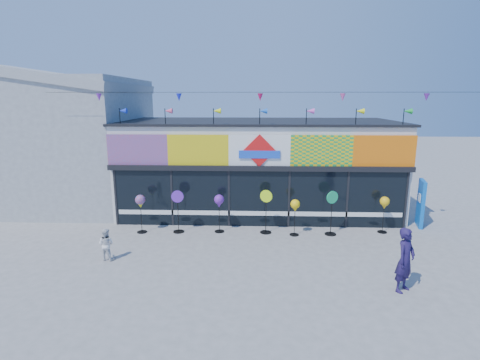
{
  "coord_description": "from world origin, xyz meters",
  "views": [
    {
      "loc": [
        -0.22,
        -11.05,
        5.1
      ],
      "look_at": [
        -0.7,
        2.0,
        2.22
      ],
      "focal_mm": 28.0,
      "sensor_mm": 36.0,
      "label": 1
    }
  ],
  "objects_px": {
    "blue_sign": "(421,203)",
    "spinner_4": "(295,207)",
    "spinner_2": "(219,202)",
    "child": "(106,244)",
    "spinner_5": "(332,212)",
    "spinner_3": "(266,210)",
    "adult_man": "(405,260)",
    "spinner_0": "(140,202)",
    "spinner_6": "(384,204)",
    "spinner_1": "(178,210)"
  },
  "relations": [
    {
      "from": "blue_sign",
      "to": "spinner_4",
      "type": "bearing_deg",
      "value": -153.09
    },
    {
      "from": "spinner_2",
      "to": "child",
      "type": "relative_size",
      "value": 1.42
    },
    {
      "from": "spinner_2",
      "to": "spinner_5",
      "type": "distance_m",
      "value": 4.27
    },
    {
      "from": "spinner_3",
      "to": "adult_man",
      "type": "xyz_separation_m",
      "value": [
        3.57,
        -4.31,
        -0.01
      ]
    },
    {
      "from": "blue_sign",
      "to": "spinner_0",
      "type": "distance_m",
      "value": 11.11
    },
    {
      "from": "blue_sign",
      "to": "spinner_3",
      "type": "distance_m",
      "value": 6.34
    },
    {
      "from": "adult_man",
      "to": "spinner_3",
      "type": "bearing_deg",
      "value": 87.6
    },
    {
      "from": "blue_sign",
      "to": "spinner_0",
      "type": "height_order",
      "value": "blue_sign"
    },
    {
      "from": "spinner_5",
      "to": "spinner_6",
      "type": "relative_size",
      "value": 1.19
    },
    {
      "from": "blue_sign",
      "to": "spinner_6",
      "type": "bearing_deg",
      "value": -141.18
    },
    {
      "from": "spinner_1",
      "to": "spinner_5",
      "type": "xyz_separation_m",
      "value": [
        5.84,
        -0.05,
        0.02
      ]
    },
    {
      "from": "spinner_3",
      "to": "adult_man",
      "type": "relative_size",
      "value": 0.96
    },
    {
      "from": "spinner_0",
      "to": "spinner_3",
      "type": "distance_m",
      "value": 4.8
    },
    {
      "from": "spinner_5",
      "to": "spinner_6",
      "type": "xyz_separation_m",
      "value": [
        2.05,
        0.3,
        0.24
      ]
    },
    {
      "from": "spinner_5",
      "to": "child",
      "type": "distance_m",
      "value": 8.07
    },
    {
      "from": "spinner_3",
      "to": "adult_man",
      "type": "distance_m",
      "value": 5.59
    },
    {
      "from": "spinner_2",
      "to": "child",
      "type": "xyz_separation_m",
      "value": [
        -3.38,
        -2.7,
        -0.67
      ]
    },
    {
      "from": "spinner_6",
      "to": "spinner_2",
      "type": "bearing_deg",
      "value": -178.52
    },
    {
      "from": "blue_sign",
      "to": "spinner_5",
      "type": "xyz_separation_m",
      "value": [
        -3.79,
        -1.13,
        -0.05
      ]
    },
    {
      "from": "spinner_4",
      "to": "adult_man",
      "type": "distance_m",
      "value": 4.8
    },
    {
      "from": "blue_sign",
      "to": "spinner_4",
      "type": "relative_size",
      "value": 1.35
    },
    {
      "from": "spinner_3",
      "to": "spinner_5",
      "type": "height_order",
      "value": "spinner_5"
    },
    {
      "from": "blue_sign",
      "to": "child",
      "type": "relative_size",
      "value": 1.81
    },
    {
      "from": "child",
      "to": "adult_man",
      "type": "bearing_deg",
      "value": -179.25
    },
    {
      "from": "spinner_0",
      "to": "spinner_5",
      "type": "relative_size",
      "value": 0.88
    },
    {
      "from": "spinner_0",
      "to": "spinner_5",
      "type": "xyz_separation_m",
      "value": [
        7.26,
        0.04,
        -0.3
      ]
    },
    {
      "from": "spinner_5",
      "to": "adult_man",
      "type": "relative_size",
      "value": 0.96
    },
    {
      "from": "adult_man",
      "to": "spinner_0",
      "type": "bearing_deg",
      "value": 111.44
    },
    {
      "from": "spinner_2",
      "to": "spinner_5",
      "type": "xyz_separation_m",
      "value": [
        4.26,
        -0.14,
        -0.29
      ]
    },
    {
      "from": "blue_sign",
      "to": "spinner_2",
      "type": "height_order",
      "value": "blue_sign"
    },
    {
      "from": "spinner_2",
      "to": "child",
      "type": "distance_m",
      "value": 4.38
    },
    {
      "from": "blue_sign",
      "to": "spinner_1",
      "type": "relative_size",
      "value": 1.14
    },
    {
      "from": "blue_sign",
      "to": "adult_man",
      "type": "relative_size",
      "value": 1.07
    },
    {
      "from": "spinner_1",
      "to": "spinner_3",
      "type": "height_order",
      "value": "spinner_3"
    },
    {
      "from": "spinner_2",
      "to": "spinner_5",
      "type": "bearing_deg",
      "value": -1.89
    },
    {
      "from": "blue_sign",
      "to": "spinner_1",
      "type": "height_order",
      "value": "blue_sign"
    },
    {
      "from": "blue_sign",
      "to": "spinner_6",
      "type": "distance_m",
      "value": 1.93
    },
    {
      "from": "blue_sign",
      "to": "adult_man",
      "type": "bearing_deg",
      "value": -103.37
    },
    {
      "from": "spinner_1",
      "to": "spinner_6",
      "type": "relative_size",
      "value": 1.16
    },
    {
      "from": "adult_man",
      "to": "spinner_6",
      "type": "bearing_deg",
      "value": 36.07
    },
    {
      "from": "blue_sign",
      "to": "spinner_5",
      "type": "height_order",
      "value": "blue_sign"
    },
    {
      "from": "spinner_4",
      "to": "child",
      "type": "height_order",
      "value": "spinner_4"
    },
    {
      "from": "blue_sign",
      "to": "spinner_6",
      "type": "height_order",
      "value": "blue_sign"
    },
    {
      "from": "spinner_1",
      "to": "spinner_3",
      "type": "distance_m",
      "value": 3.38
    },
    {
      "from": "spinner_0",
      "to": "spinner_4",
      "type": "height_order",
      "value": "spinner_0"
    },
    {
      "from": "spinner_4",
      "to": "adult_man",
      "type": "bearing_deg",
      "value": -58.7
    },
    {
      "from": "spinner_3",
      "to": "adult_man",
      "type": "bearing_deg",
      "value": -50.38
    },
    {
      "from": "spinner_3",
      "to": "child",
      "type": "xyz_separation_m",
      "value": [
        -5.18,
        -2.65,
        -0.37
      ]
    },
    {
      "from": "spinner_0",
      "to": "spinner_6",
      "type": "bearing_deg",
      "value": 2.1
    },
    {
      "from": "spinner_3",
      "to": "child",
      "type": "distance_m",
      "value": 5.83
    }
  ]
}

